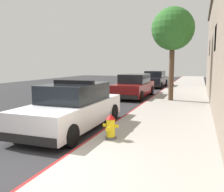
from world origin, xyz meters
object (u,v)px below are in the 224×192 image
object	(u,v)px
fire_hydrant	(111,126)
police_cruiser	(73,107)
parked_car_silver_ahead	(134,86)
street_tree	(173,30)
parked_car_dark_far	(155,79)

from	to	relation	value
fire_hydrant	police_cruiser	bearing A→B (deg)	147.75
police_cruiser	fire_hydrant	distance (m)	2.12
police_cruiser	fire_hydrant	bearing A→B (deg)	-32.25
parked_car_silver_ahead	street_tree	world-z (taller)	street_tree
parked_car_silver_ahead	police_cruiser	bearing A→B (deg)	-89.43
police_cruiser	parked_car_silver_ahead	distance (m)	8.58
parked_car_dark_far	fire_hydrant	xyz separation A→B (m)	(1.86, -17.59, -0.24)
police_cruiser	parked_car_silver_ahead	size ratio (longest dim) A/B	1.00
parked_car_silver_ahead	street_tree	xyz separation A→B (m)	(2.60, -1.63, 3.40)
fire_hydrant	parked_car_silver_ahead	bearing A→B (deg)	100.88
parked_car_silver_ahead	parked_car_dark_far	bearing A→B (deg)	89.98
fire_hydrant	street_tree	world-z (taller)	street_tree
parked_car_silver_ahead	parked_car_dark_far	distance (m)	7.89
street_tree	parked_car_silver_ahead	bearing A→B (deg)	147.97
police_cruiser	parked_car_silver_ahead	xyz separation A→B (m)	(-0.09, 8.58, -0.00)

